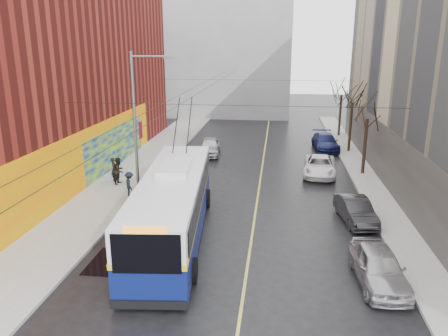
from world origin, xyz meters
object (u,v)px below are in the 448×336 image
object	(u,v)px
parked_car_c	(320,166)
pedestrian_a	(114,169)
pedestrian_c	(129,184)
streetlight_pole	(137,120)
tree_far	(342,87)
pedestrian_b	(119,171)
tree_mid	(353,94)
trolleybus	(173,205)
parked_car_b	(356,210)
parked_car_d	(325,142)
tree_near	(368,108)
following_car	(210,146)
parked_car_a	(379,267)

from	to	relation	value
parked_car_c	pedestrian_a	distance (m)	14.90
pedestrian_a	pedestrian_c	bearing A→B (deg)	-159.86
streetlight_pole	tree_far	bearing A→B (deg)	52.88
pedestrian_b	tree_mid	bearing A→B (deg)	-48.31
trolleybus	parked_car_b	xyz separation A→B (m)	(9.42, 3.19, -1.08)
pedestrian_c	trolleybus	bearing A→B (deg)	-171.43
parked_car_d	pedestrian_b	xyz separation A→B (m)	(-15.05, -12.46, 0.33)
tree_near	parked_car_b	size ratio (longest dim) A/B	1.59
pedestrian_a	pedestrian_b	world-z (taller)	pedestrian_b
tree_mid	parked_car_b	world-z (taller)	tree_mid
tree_mid	parked_car_b	distance (m)	16.93
tree_far	following_car	distance (m)	16.04
parked_car_c	pedestrian_b	xyz separation A→B (m)	(-13.85, -4.28, 0.38)
parked_car_d	following_car	xyz separation A→B (m)	(-10.26, -3.16, 0.01)
tree_near	parked_car_b	xyz separation A→B (m)	(-2.00, -9.17, -4.31)
parked_car_a	parked_car_b	bearing A→B (deg)	84.97
trolleybus	following_car	size ratio (longest dim) A/B	3.07
parked_car_c	pedestrian_c	xyz separation A→B (m)	(-12.30, -6.69, 0.25)
parked_car_d	pedestrian_a	size ratio (longest dim) A/B	3.01
parked_car_d	pedestrian_b	world-z (taller)	pedestrian_b
parked_car_a	pedestrian_b	world-z (taller)	pedestrian_b
trolleybus	parked_car_d	bearing A→B (deg)	59.48
parked_car_c	parked_car_d	distance (m)	8.26
pedestrian_b	pedestrian_c	bearing A→B (deg)	-139.91
parked_car_b	pedestrian_b	bearing A→B (deg)	154.21
tree_mid	parked_car_c	bearing A→B (deg)	-113.40
following_car	pedestrian_c	world-z (taller)	pedestrian_c
tree_far	following_car	xyz separation A→B (m)	(-12.26, -9.37, -4.40)
parked_car_b	parked_car_d	distance (m)	16.95
tree_mid	pedestrian_b	xyz separation A→B (m)	(-17.05, -11.68, -4.18)
tree_mid	trolleybus	size ratio (longest dim) A/B	0.50
parked_car_b	parked_car_c	bearing A→B (deg)	88.61
streetlight_pole	parked_car_b	distance (m)	14.15
parked_car_c	pedestrian_b	size ratio (longest dim) A/B	2.71
tree_near	following_car	bearing A→B (deg)	159.32
streetlight_pole	trolleybus	world-z (taller)	streetlight_pole
parked_car_a	parked_car_d	world-z (taller)	parked_car_a
trolleybus	pedestrian_a	distance (m)	10.33
following_car	trolleybus	bearing A→B (deg)	-91.70
tree_far	parked_car_c	distance (m)	15.40
parked_car_a	parked_car_c	size ratio (longest dim) A/B	0.88
parked_car_d	tree_near	bearing A→B (deg)	-79.09
tree_mid	parked_car_c	size ratio (longest dim) A/B	1.34
trolleybus	parked_car_b	distance (m)	10.00
trolleybus	parked_car_b	world-z (taller)	trolleybus
tree_far	following_car	size ratio (longest dim) A/B	1.50
parked_car_d	pedestrian_a	bearing A→B (deg)	-146.16
tree_far	pedestrian_c	distance (m)	26.51
tree_near	following_car	distance (m)	13.77
streetlight_pole	tree_mid	size ratio (longest dim) A/B	1.35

